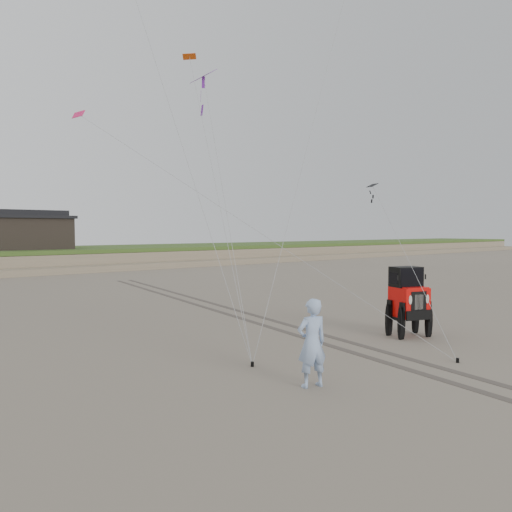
{
  "coord_description": "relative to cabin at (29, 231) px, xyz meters",
  "views": [
    {
      "loc": [
        -10.08,
        -8.27,
        3.36
      ],
      "look_at": [
        -0.83,
        3.0,
        2.6
      ],
      "focal_mm": 35.0,
      "sensor_mm": 36.0,
      "label": 1
    }
  ],
  "objects": [
    {
      "name": "ground",
      "position": [
        -2.0,
        -37.0,
        -3.24
      ],
      "size": [
        160.0,
        160.0,
        0.0
      ],
      "primitive_type": "plane",
      "color": "#6B6054",
      "rests_on": "ground"
    },
    {
      "name": "dune_ridge",
      "position": [
        -2.0,
        0.5,
        -2.42
      ],
      "size": [
        160.0,
        14.25,
        1.73
      ],
      "color": "#7A6B54",
      "rests_on": "ground"
    },
    {
      "name": "cabin",
      "position": [
        0.0,
        0.0,
        0.0
      ],
      "size": [
        6.4,
        5.4,
        3.35
      ],
      "color": "black",
      "rests_on": "dune_ridge"
    },
    {
      "name": "jeep",
      "position": [
        1.55,
        -36.27,
        -2.36
      ],
      "size": [
        3.41,
        5.12,
        1.76
      ],
      "primitive_type": null,
      "rotation": [
        0.0,
        0.0,
        -0.32
      ],
      "color": "red",
      "rests_on": "ground"
    },
    {
      "name": "man",
      "position": [
        -4.48,
        -37.89,
        -2.28
      ],
      "size": [
        0.79,
        0.61,
        1.91
      ],
      "primitive_type": "imported",
      "rotation": [
        0.0,
        0.0,
        2.89
      ],
      "color": "#8CAED9",
      "rests_on": "ground"
    },
    {
      "name": "kite_flock",
      "position": [
        0.04,
        -28.21,
        7.2
      ],
      "size": [
        9.36,
        8.59,
        8.26
      ],
      "color": "#EB510C",
      "rests_on": "ground"
    },
    {
      "name": "stake_main",
      "position": [
        -4.46,
        -35.85,
        -3.18
      ],
      "size": [
        0.08,
        0.08,
        0.12
      ],
      "primitive_type": "cylinder",
      "color": "black",
      "rests_on": "ground"
    },
    {
      "name": "stake_aux",
      "position": [
        -0.21,
        -38.88,
        -3.18
      ],
      "size": [
        0.08,
        0.08,
        0.12
      ],
      "primitive_type": "cylinder",
      "color": "black",
      "rests_on": "ground"
    },
    {
      "name": "tire_tracks",
      "position": [
        0.0,
        -29.0,
        -3.23
      ],
      "size": [
        5.22,
        29.74,
        0.01
      ],
      "color": "#4C443D",
      "rests_on": "ground"
    }
  ]
}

